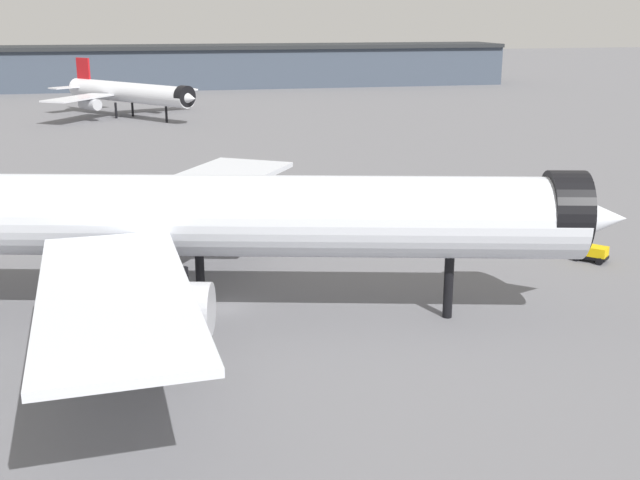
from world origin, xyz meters
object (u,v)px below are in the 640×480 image
at_px(airliner_far_taxiway, 128,93).
at_px(traffic_cone_near_nose, 541,242).
at_px(airliner_near_gate, 221,218).
at_px(baggage_tug_wing, 590,251).

bearing_deg(airliner_far_taxiway, traffic_cone_near_nose, -18.21).
height_order(airliner_near_gate, airliner_far_taxiway, airliner_near_gate).
bearing_deg(airliner_near_gate, airliner_far_taxiway, 108.02).
relative_size(airliner_near_gate, airliner_far_taxiway, 1.53).
relative_size(airliner_far_taxiway, traffic_cone_near_nose, 57.34).
height_order(airliner_near_gate, baggage_tug_wing, airliner_near_gate).
xyz_separation_m(baggage_tug_wing, traffic_cone_near_nose, (-1.85, 5.97, -0.62)).
distance_m(airliner_near_gate, baggage_tug_wing, 37.66).
distance_m(airliner_far_taxiway, traffic_cone_near_nose, 124.56).
bearing_deg(traffic_cone_near_nose, airliner_far_taxiway, 108.13).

